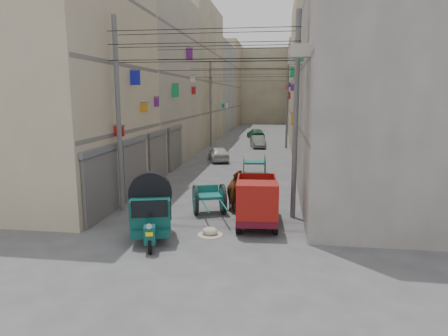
% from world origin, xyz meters
% --- Properties ---
extents(ground, '(140.00, 140.00, 0.00)m').
position_xyz_m(ground, '(0.00, 0.00, 0.00)').
color(ground, '#49494C').
rests_on(ground, ground).
extents(building_row_left, '(8.00, 62.00, 14.00)m').
position_xyz_m(building_row_left, '(-8.00, 34.13, 6.46)').
color(building_row_left, '#BBB18E').
rests_on(building_row_left, ground).
extents(building_row_right, '(8.00, 62.00, 14.00)m').
position_xyz_m(building_row_right, '(8.00, 34.13, 6.46)').
color(building_row_right, '#A09C95').
rests_on(building_row_right, ground).
extents(end_cap_building, '(22.00, 10.00, 13.00)m').
position_xyz_m(end_cap_building, '(0.00, 66.00, 6.50)').
color(end_cap_building, '#B8AD91').
rests_on(end_cap_building, ground).
extents(shutters_left, '(0.18, 14.40, 2.88)m').
position_xyz_m(shutters_left, '(-3.92, 10.38, 1.49)').
color(shutters_left, '#4B4B50').
rests_on(shutters_left, ground).
extents(signboards, '(8.22, 40.52, 5.67)m').
position_xyz_m(signboards, '(-0.01, 21.66, 3.43)').
color(signboards, '#1921B2').
rests_on(signboards, ground).
extents(ac_units, '(0.70, 6.55, 3.35)m').
position_xyz_m(ac_units, '(3.65, 7.67, 7.43)').
color(ac_units, '#B0AF9E').
rests_on(ac_units, ground).
extents(utility_poles, '(7.40, 22.20, 8.00)m').
position_xyz_m(utility_poles, '(0.00, 17.00, 4.00)').
color(utility_poles, '#5F5F62').
rests_on(utility_poles, ground).
extents(overhead_cables, '(7.40, 22.52, 1.12)m').
position_xyz_m(overhead_cables, '(0.00, 14.40, 6.77)').
color(overhead_cables, black).
rests_on(overhead_cables, ground).
extents(auto_rickshaw, '(1.90, 2.63, 1.79)m').
position_xyz_m(auto_rickshaw, '(-1.25, 2.78, 1.05)').
color(auto_rickshaw, black).
rests_on(auto_rickshaw, ground).
extents(tonga_cart, '(1.86, 2.92, 1.23)m').
position_xyz_m(tonga_cart, '(0.17, 6.03, 0.64)').
color(tonga_cart, black).
rests_on(tonga_cart, ground).
extents(mini_truck, '(1.71, 3.42, 1.87)m').
position_xyz_m(mini_truck, '(2.23, 4.52, 0.90)').
color(mini_truck, black).
rests_on(mini_truck, ground).
extents(second_cart, '(1.51, 1.36, 1.25)m').
position_xyz_m(second_cart, '(1.46, 14.94, 0.67)').
color(second_cart, '#16635C').
rests_on(second_cart, ground).
extents(feed_sack, '(0.56, 0.45, 0.28)m').
position_xyz_m(feed_sack, '(0.65, 3.47, 0.14)').
color(feed_sack, '#BEB39D').
rests_on(feed_sack, ground).
extents(horse, '(1.06, 1.94, 1.57)m').
position_xyz_m(horse, '(1.21, 7.00, 0.78)').
color(horse, maroon).
rests_on(horse, ground).
extents(distant_car_white, '(2.20, 3.49, 1.11)m').
position_xyz_m(distant_car_white, '(-1.53, 19.49, 0.55)').
color(distant_car_white, '#BBBBBB').
rests_on(distant_car_white, ground).
extents(distant_car_grey, '(1.78, 3.51, 1.10)m').
position_xyz_m(distant_car_grey, '(0.93, 28.02, 0.55)').
color(distant_car_grey, '#545955').
rests_on(distant_car_grey, ground).
extents(distant_car_green, '(2.49, 4.06, 1.10)m').
position_xyz_m(distant_car_green, '(0.23, 36.14, 0.55)').
color(distant_car_green, '#1E5732').
rests_on(distant_car_green, ground).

